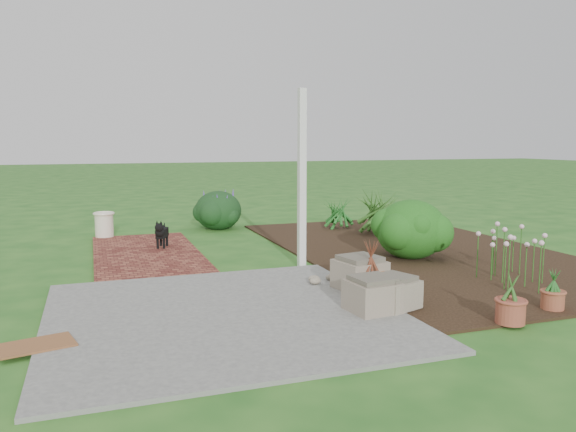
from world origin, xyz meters
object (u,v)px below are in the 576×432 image
object	(u,v)px
evergreen_shrub	(411,228)
black_dog	(162,232)
cream_ceramic_urn	(104,225)
stone_trough_near	(393,293)

from	to	relation	value
evergreen_shrub	black_dog	bearing A→B (deg)	150.58
cream_ceramic_urn	evergreen_shrub	bearing A→B (deg)	-38.17
cream_ceramic_urn	evergreen_shrub	size ratio (longest dim) A/B	0.41
stone_trough_near	cream_ceramic_urn	bearing A→B (deg)	116.15
black_dog	evergreen_shrub	size ratio (longest dim) A/B	0.46
stone_trough_near	evergreen_shrub	xyz separation A→B (m)	(1.57, 2.23, 0.30)
stone_trough_near	black_dog	xyz separation A→B (m)	(-1.91, 4.19, 0.11)
stone_trough_near	evergreen_shrub	size ratio (longest dim) A/B	0.41
cream_ceramic_urn	stone_trough_near	bearing A→B (deg)	-63.85
cream_ceramic_urn	evergreen_shrub	xyz separation A→B (m)	(4.35, -3.42, 0.22)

